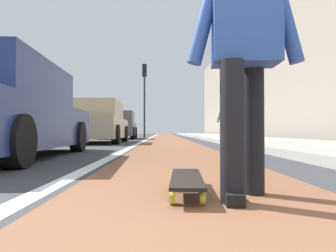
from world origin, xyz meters
TOP-DOWN VIEW (x-y plane):
  - ground_plane at (10.00, 0.00)m, footprint 80.00×80.00m
  - bike_lane_paint at (24.00, 0.00)m, footprint 56.00×1.81m
  - lane_stripe_white at (20.00, 1.06)m, footprint 52.00×0.16m
  - sidewalk_curb at (18.00, -3.21)m, footprint 52.00×3.20m
  - building_facade at (22.00, -6.07)m, footprint 40.00×1.20m
  - skateboard at (1.28, 0.08)m, footprint 0.85×0.25m
  - skater_person at (1.13, -0.27)m, footprint 0.45×0.72m
  - parked_car_mid at (10.28, 2.60)m, footprint 4.21×1.95m
  - parked_car_far at (16.33, 2.73)m, footprint 4.45×2.10m
  - traffic_light at (19.14, 1.46)m, footprint 0.33×0.28m
  - pedestrian_distant at (13.54, -2.62)m, footprint 0.46×0.72m

SIDE VIEW (x-z plane):
  - ground_plane at x=10.00m, z-range 0.00..0.00m
  - bike_lane_paint at x=24.00m, z-range 0.00..0.00m
  - lane_stripe_white at x=20.00m, z-range 0.00..0.01m
  - sidewalk_curb at x=18.00m, z-range 0.00..0.13m
  - skateboard at x=1.28m, z-range 0.04..0.15m
  - parked_car_mid at x=10.28m, z-range -0.03..1.44m
  - parked_car_far at x=16.33m, z-range -0.03..1.46m
  - skater_person at x=1.13m, z-range 0.12..1.76m
  - pedestrian_distant at x=13.54m, z-range 0.12..1.76m
  - traffic_light at x=19.14m, z-range 0.88..5.63m
  - building_facade at x=22.00m, z-range 0.00..8.79m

